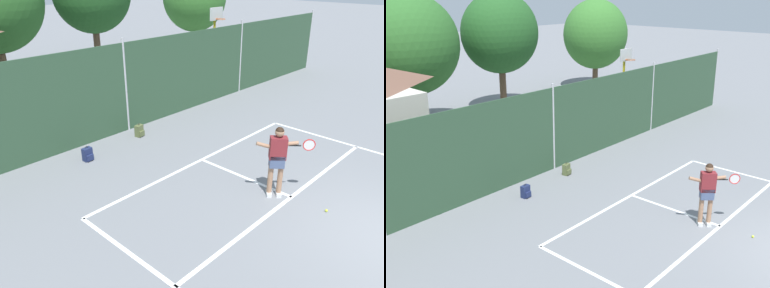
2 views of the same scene
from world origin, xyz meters
The scene contains 7 objects.
chainlink_fence centered at (0.00, 9.00, 1.52)m, with size 26.09×0.09×3.19m.
basketball_hoop centered at (7.24, 11.11, 2.31)m, with size 0.90×0.67×3.55m.
treeline_backdrop centered at (0.22, 17.06, 3.99)m, with size 26.38×4.29×6.68m.
tennis_player centered at (-0.23, 2.85, 1.11)m, with size 1.05×1.06×1.85m.
tennis_ball centered at (-0.01, 1.55, 0.03)m, with size 0.07×0.07×0.07m, color #CCE033.
backpack_navy centered at (-2.36, 7.95, 0.19)m, with size 0.29×0.26×0.46m.
backpack_olive centered at (-0.13, 8.24, 0.19)m, with size 0.31×0.28×0.46m.
Camera 2 is at (-11.04, -1.98, 6.29)m, focal length 42.24 mm.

